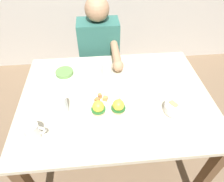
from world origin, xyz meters
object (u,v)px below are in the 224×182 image
(dining_table, at_px, (116,106))
(water_glass_far, at_px, (107,71))
(fruit_bowl, at_px, (175,108))
(coffee_mug, at_px, (32,131))
(eggs_benedict_plate, at_px, (108,108))
(diner_person, at_px, (100,55))
(fork, at_px, (180,80))
(water_glass_near, at_px, (61,105))
(side_plate, at_px, (65,74))

(dining_table, relative_size, water_glass_far, 10.22)
(fruit_bowl, xyz_separation_m, coffee_mug, (-0.78, -0.10, 0.02))
(coffee_mug, height_order, water_glass_far, water_glass_far)
(eggs_benedict_plate, relative_size, coffee_mug, 2.42)
(eggs_benedict_plate, xyz_separation_m, diner_person, (-0.02, 0.73, -0.12))
(coffee_mug, xyz_separation_m, fork, (0.92, 0.37, -0.05))
(coffee_mug, relative_size, water_glass_far, 0.95)
(water_glass_near, bearing_deg, eggs_benedict_plate, -5.83)
(eggs_benedict_plate, distance_m, water_glass_far, 0.32)
(water_glass_far, distance_m, diner_person, 0.43)
(dining_table, distance_m, fork, 0.49)
(fruit_bowl, relative_size, water_glass_near, 1.05)
(water_glass_near, bearing_deg, dining_table, 17.13)
(coffee_mug, xyz_separation_m, water_glass_far, (0.41, 0.46, 0.00))
(water_glass_far, bearing_deg, water_glass_near, -133.84)
(dining_table, relative_size, diner_person, 1.05)
(eggs_benedict_plate, bearing_deg, dining_table, 64.75)
(fork, bearing_deg, eggs_benedict_plate, -155.78)
(fruit_bowl, bearing_deg, water_glass_near, 174.37)
(side_plate, bearing_deg, fork, -9.12)
(eggs_benedict_plate, xyz_separation_m, side_plate, (-0.28, 0.36, -0.01))
(dining_table, distance_m, diner_person, 0.61)
(coffee_mug, distance_m, side_plate, 0.52)
(dining_table, height_order, coffee_mug, coffee_mug)
(water_glass_far, bearing_deg, coffee_mug, -132.03)
(water_glass_far, height_order, diner_person, diner_person)
(water_glass_far, bearing_deg, dining_table, -77.55)
(fruit_bowl, xyz_separation_m, diner_person, (-0.40, 0.77, -0.12))
(eggs_benedict_plate, relative_size, fruit_bowl, 2.25)
(fork, bearing_deg, water_glass_near, -165.23)
(eggs_benedict_plate, height_order, fork, eggs_benedict_plate)
(fork, relative_size, side_plate, 0.78)
(dining_table, bearing_deg, water_glass_far, 102.45)
(coffee_mug, distance_m, diner_person, 0.96)
(water_glass_far, bearing_deg, diner_person, 94.59)
(fruit_bowl, distance_m, coffee_mug, 0.79)
(water_glass_near, height_order, water_glass_far, water_glass_far)
(fork, distance_m, water_glass_near, 0.82)
(coffee_mug, bearing_deg, water_glass_near, 51.52)
(fruit_bowl, distance_m, water_glass_near, 0.65)
(dining_table, bearing_deg, side_plate, 145.08)
(coffee_mug, bearing_deg, diner_person, 66.24)
(dining_table, bearing_deg, water_glass_near, -162.87)
(eggs_benedict_plate, relative_size, fork, 1.73)
(water_glass_far, relative_size, diner_person, 0.10)
(water_glass_far, xyz_separation_m, diner_person, (-0.03, 0.41, -0.14))
(side_plate, height_order, diner_person, diner_person)
(fork, relative_size, water_glass_near, 1.36)
(diner_person, bearing_deg, fruit_bowl, -62.43)
(dining_table, height_order, fruit_bowl, fruit_bowl)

